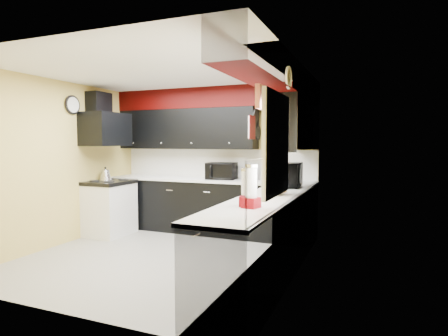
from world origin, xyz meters
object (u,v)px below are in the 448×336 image
(toaster_oven, at_px, (221,171))
(knife_block, at_px, (253,173))
(microwave, at_px, (286,175))
(kettle, at_px, (105,175))
(utensil_crock, at_px, (265,176))

(toaster_oven, distance_m, knife_block, 0.55)
(microwave, distance_m, kettle, 3.12)
(toaster_oven, xyz_separation_m, microwave, (1.25, -0.61, 0.03))
(toaster_oven, bearing_deg, knife_block, 1.10)
(microwave, height_order, knife_block, microwave)
(microwave, bearing_deg, kettle, 86.27)
(knife_block, height_order, kettle, knife_block)
(microwave, xyz_separation_m, kettle, (-3.12, -0.07, -0.10))
(kettle, bearing_deg, toaster_oven, 19.94)
(microwave, distance_m, knife_block, 0.98)
(utensil_crock, distance_m, kettle, 2.73)
(knife_block, relative_size, kettle, 1.19)
(utensil_crock, distance_m, knife_block, 0.22)
(utensil_crock, xyz_separation_m, kettle, (-2.63, -0.73, -0.01))
(knife_block, bearing_deg, utensil_crock, -21.96)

